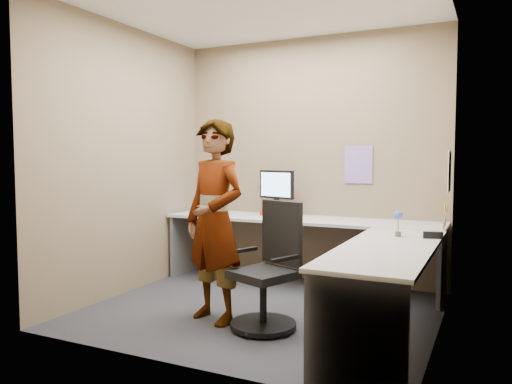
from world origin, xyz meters
The scene contains 21 objects.
ground centered at (0.00, 0.00, 0.00)m, with size 3.00×3.00×0.00m, color #242429.
wall_back centered at (0.00, 1.30, 1.35)m, with size 3.00×3.00×0.00m, color #756048.
wall_right centered at (1.50, 0.00, 1.35)m, with size 2.70×2.70×0.00m, color #756048.
wall_left centered at (-1.50, 0.00, 1.35)m, with size 2.70×2.70×0.00m, color #756048.
ceiling centered at (0.00, 0.00, 2.70)m, with size 3.00×3.00×0.00m, color white.
desk centered at (0.44, 0.39, 0.59)m, with size 2.98×2.58×0.73m.
paper_ream centered at (-0.31, 1.07, 0.76)m, with size 0.29×0.21×0.06m, color red.
monitor centered at (-0.31, 1.08, 1.05)m, with size 0.46×0.20×0.44m.
laptop centered at (-1.09, 0.90, 0.79)m, with size 0.45×0.45×0.25m.
trackball_mouse centered at (-0.40, 1.06, 0.76)m, with size 0.12×0.08×0.07m.
origami centered at (-0.01, 0.75, 0.76)m, with size 0.10×0.10×0.06m, color white.
stapler centered at (1.44, 0.18, 0.76)m, with size 0.15×0.04×0.06m, color black.
flower centered at (1.17, 0.17, 0.87)m, with size 0.07×0.07×0.22m.
calendar_purple centered at (0.55, 1.29, 1.30)m, with size 0.30×0.01×0.40m, color #846BB7.
calendar_white centered at (1.49, 0.90, 1.25)m, with size 0.01×0.28×0.38m, color white.
sticky_note_a centered at (1.49, 0.55, 0.95)m, with size 0.01×0.07×0.07m, color #F2E059.
sticky_note_b centered at (1.49, 0.60, 0.82)m, with size 0.01×0.07×0.07m, color pink.
sticky_note_c centered at (1.49, 0.48, 0.80)m, with size 0.01×0.07×0.07m, color pink.
sticky_note_d centered at (1.49, 0.70, 0.92)m, with size 0.01×0.07×0.07m, color #F2E059.
office_chair centered at (0.25, -0.37, 0.41)m, with size 0.58×0.58×1.00m.
person centered at (-0.23, -0.40, 0.85)m, with size 0.62×0.41×1.69m, color #999399.
Camera 1 is at (1.87, -3.98, 1.38)m, focal length 35.00 mm.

